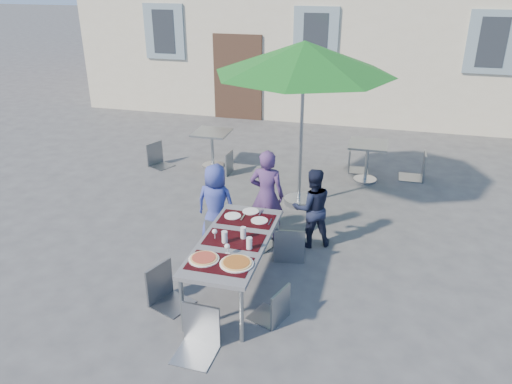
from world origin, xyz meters
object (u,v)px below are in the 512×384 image
(bg_chair_l_0, at_px, (157,141))
(chair_0, at_px, (219,217))
(pizza_near_left, at_px, (204,258))
(chair_4, at_px, (274,285))
(pizza_near_right, at_px, (237,263))
(chair_5, at_px, (196,306))
(bg_chair_r_0, at_px, (225,150))
(cafe_table_1, at_px, (367,155))
(child_1, at_px, (267,196))
(chair_3, at_px, (163,264))
(child_0, at_px, (216,204))
(chair_2, at_px, (290,223))
(bg_chair_l_1, at_px, (355,146))
(chair_1, at_px, (256,216))
(dining_table, at_px, (234,244))
(child_2, at_px, (312,208))
(cafe_table_0, at_px, (212,143))
(bg_chair_r_1, at_px, (420,150))
(patio_umbrella, at_px, (304,59))

(bg_chair_l_0, bearing_deg, chair_0, -50.73)
(pizza_near_left, height_order, chair_4, chair_4)
(pizza_near_right, bearing_deg, chair_5, -113.96)
(bg_chair_r_0, bearing_deg, cafe_table_1, 7.08)
(child_1, height_order, chair_3, child_1)
(bg_chair_r_0, bearing_deg, child_0, -74.55)
(chair_2, relative_size, bg_chair_l_1, 1.07)
(chair_1, height_order, chair_2, chair_2)
(chair_2, xyz_separation_m, chair_5, (-0.58, -2.04, -0.00))
(chair_2, bearing_deg, bg_chair_r_0, 123.53)
(dining_table, bearing_deg, chair_1, 91.08)
(pizza_near_left, height_order, chair_5, chair_5)
(child_2, bearing_deg, dining_table, 39.68)
(bg_chair_r_0, bearing_deg, chair_5, -75.16)
(child_2, xyz_separation_m, chair_3, (-1.47, -1.85, -0.04))
(chair_3, relative_size, cafe_table_0, 1.27)
(chair_5, relative_size, bg_chair_r_1, 0.95)
(chair_2, bearing_deg, cafe_table_1, 74.90)
(child_0, xyz_separation_m, chair_4, (1.24, -1.60, -0.12))
(chair_3, xyz_separation_m, cafe_table_0, (-0.97, 4.47, -0.05))
(dining_table, distance_m, cafe_table_1, 4.30)
(child_2, distance_m, patio_umbrella, 2.32)
(chair_3, bearing_deg, chair_0, 81.43)
(dining_table, height_order, cafe_table_0, dining_table)
(child_1, distance_m, patio_umbrella, 2.20)
(pizza_near_left, xyz_separation_m, chair_1, (0.17, 1.64, -0.25))
(chair_2, height_order, bg_chair_r_1, bg_chair_r_1)
(dining_table, bearing_deg, pizza_near_right, -70.12)
(pizza_near_right, xyz_separation_m, bg_chair_r_1, (2.13, 4.95, -0.17))
(chair_1, distance_m, cafe_table_0, 3.38)
(chair_0, xyz_separation_m, patio_umbrella, (0.85, 1.73, 1.98))
(dining_table, height_order, child_1, child_1)
(pizza_near_right, relative_size, chair_0, 0.44)
(child_2, bearing_deg, patio_umbrella, -95.62)
(child_1, distance_m, chair_2, 0.69)
(patio_umbrella, bearing_deg, bg_chair_l_1, 66.77)
(chair_5, height_order, patio_umbrella, patio_umbrella)
(chair_0, xyz_separation_m, chair_5, (0.46, -2.10, 0.07))
(chair_1, bearing_deg, bg_chair_r_1, 54.81)
(chair_5, distance_m, bg_chair_l_0, 5.62)
(chair_3, height_order, cafe_table_0, chair_3)
(chair_5, xyz_separation_m, patio_umbrella, (0.38, 3.83, 1.91))
(pizza_near_left, height_order, cafe_table_0, pizza_near_left)
(pizza_near_right, xyz_separation_m, child_0, (-0.83, 1.70, -0.17))
(bg_chair_r_1, bearing_deg, chair_0, -129.69)
(patio_umbrella, relative_size, cafe_table_0, 3.84)
(chair_1, relative_size, chair_2, 0.93)
(pizza_near_right, distance_m, bg_chair_l_1, 5.15)
(child_2, bearing_deg, cafe_table_1, -126.66)
(child_0, distance_m, chair_3, 1.61)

